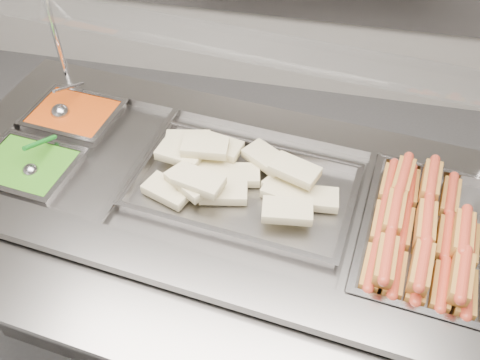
% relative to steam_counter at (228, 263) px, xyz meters
% --- Properties ---
extents(steam_counter, '(2.20, 1.17, 1.01)m').
position_rel_steam_counter_xyz_m(steam_counter, '(0.00, 0.00, 0.00)').
color(steam_counter, slate).
rests_on(steam_counter, ground).
extents(tray_rail, '(2.03, 0.64, 0.06)m').
position_rel_steam_counter_xyz_m(tray_rail, '(-0.07, -0.57, 0.45)').
color(tray_rail, gray).
rests_on(tray_rail, steam_counter).
extents(sneeze_guard, '(1.87, 0.54, 0.49)m').
position_rel_steam_counter_xyz_m(sneeze_guard, '(0.03, 0.24, 0.91)').
color(sneeze_guard, silver).
rests_on(sneeze_guard, steam_counter).
extents(pan_hotdogs, '(0.45, 0.66, 0.11)m').
position_rel_steam_counter_xyz_m(pan_hotdogs, '(0.69, -0.08, 0.46)').
color(pan_hotdogs, gray).
rests_on(pan_hotdogs, steam_counter).
extents(pan_wraps, '(0.81, 0.53, 0.08)m').
position_rel_steam_counter_xyz_m(pan_wraps, '(0.07, -0.01, 0.47)').
color(pan_wraps, gray).
rests_on(pan_wraps, steam_counter).
extents(pan_beans, '(0.37, 0.31, 0.11)m').
position_rel_steam_counter_xyz_m(pan_beans, '(-0.70, 0.25, 0.46)').
color(pan_beans, gray).
rests_on(pan_beans, steam_counter).
extents(pan_peas, '(0.37, 0.31, 0.11)m').
position_rel_steam_counter_xyz_m(pan_peas, '(-0.74, -0.08, 0.46)').
color(pan_peas, gray).
rests_on(pan_peas, steam_counter).
extents(hotdogs_in_buns, '(0.38, 0.61, 0.13)m').
position_rel_steam_counter_xyz_m(hotdogs_in_buns, '(0.68, -0.10, 0.51)').
color(hotdogs_in_buns, '#AB7223').
rests_on(hotdogs_in_buns, pan_hotdogs).
extents(tortilla_wraps, '(0.69, 0.39, 0.11)m').
position_rel_steam_counter_xyz_m(tortilla_wraps, '(0.02, 0.03, 0.52)').
color(tortilla_wraps, '#C6B585').
rests_on(tortilla_wraps, pan_wraps).
extents(ladle, '(0.08, 0.22, 0.15)m').
position_rel_steam_counter_xyz_m(ladle, '(-0.74, 0.24, 0.51)').
color(ladle, '#A1A2A6').
rests_on(ladle, pan_beans).
extents(serving_spoon, '(0.06, 0.21, 0.15)m').
position_rel_steam_counter_xyz_m(serving_spoon, '(-0.70, -0.08, 0.51)').
color(serving_spoon, '#A1A2A6').
rests_on(serving_spoon, pan_peas).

